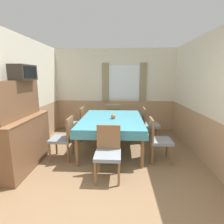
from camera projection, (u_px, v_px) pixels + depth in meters
name	position (u px, v px, depth m)	size (l,w,h in m)	color
wall_back	(115.00, 90.00, 5.68)	(4.21, 0.10, 2.60)	silver
wall_left	(22.00, 97.00, 3.77)	(0.05, 4.45, 2.60)	silver
wall_right	(205.00, 98.00, 3.58)	(0.05, 4.45, 2.60)	silver
dining_table	(112.00, 122.00, 4.17)	(1.46, 1.99, 0.76)	teal
chair_right_far	(148.00, 123.00, 4.73)	(0.44, 0.44, 0.91)	brown
chair_head_near	(108.00, 150.00, 2.99)	(0.44, 0.44, 0.91)	brown
chair_left_near	(64.00, 137.00, 3.67)	(0.44, 0.44, 0.91)	brown
chair_head_window	(114.00, 117.00, 5.41)	(0.44, 0.44, 0.91)	brown
chair_right_near	(157.00, 138.00, 3.58)	(0.44, 0.44, 0.91)	brown
chair_left_far	(78.00, 122.00, 4.83)	(0.44, 0.44, 0.91)	brown
sideboard	(21.00, 132.00, 3.30)	(0.46, 1.43, 1.67)	brown
tv	(23.00, 72.00, 3.25)	(0.29, 0.55, 0.28)	#2D2823
vase	(113.00, 116.00, 4.08)	(0.11, 0.11, 0.11)	#B26B38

